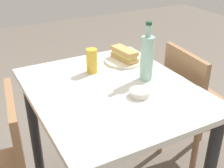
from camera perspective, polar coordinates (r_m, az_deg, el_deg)
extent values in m
cube|color=silver|center=(1.46, 0.00, -1.22)|extent=(0.92, 0.78, 0.03)
cylinder|color=#262628|center=(1.89, -14.90, -8.45)|extent=(0.06, 0.06, 0.73)
cylinder|color=#262628|center=(2.09, 2.71, -3.65)|extent=(0.06, 0.06, 0.73)
cube|color=#936B47|center=(1.98, 17.37, -4.46)|extent=(0.44, 0.44, 0.02)
cube|color=#936B47|center=(1.77, 13.66, -0.02)|extent=(0.38, 0.07, 0.40)
cylinder|color=#936B47|center=(2.31, 17.30, -6.07)|extent=(0.04, 0.04, 0.43)
cylinder|color=#936B47|center=(1.90, 15.54, -14.07)|extent=(0.04, 0.04, 0.43)
cylinder|color=#936B47|center=(2.12, 9.66, -8.38)|extent=(0.04, 0.04, 0.43)
cube|color=#936B47|center=(1.36, -18.01, -9.80)|extent=(0.38, 0.08, 0.40)
cylinder|color=silver|center=(1.74, 2.37, 4.55)|extent=(0.23, 0.23, 0.01)
cube|color=tan|center=(1.74, 2.38, 5.16)|extent=(0.19, 0.09, 0.02)
cube|color=#DBC66B|center=(1.73, 2.40, 5.82)|extent=(0.17, 0.08, 0.02)
cube|color=tan|center=(1.72, 2.41, 6.48)|extent=(0.19, 0.09, 0.02)
cube|color=silver|center=(1.74, 4.66, 4.84)|extent=(0.10, 0.04, 0.00)
cube|color=#59331E|center=(1.80, 2.51, 5.69)|extent=(0.08, 0.03, 0.01)
cylinder|color=#99C6B7|center=(1.50, 6.78, 4.91)|extent=(0.07, 0.07, 0.23)
cylinder|color=#99C6B7|center=(1.45, 7.10, 10.20)|extent=(0.03, 0.03, 0.06)
cylinder|color=#19472D|center=(1.44, 7.18, 11.63)|extent=(0.03, 0.03, 0.02)
cylinder|color=gold|center=(1.59, -3.94, 4.52)|extent=(0.06, 0.06, 0.13)
cylinder|color=silver|center=(1.38, 5.44, -1.73)|extent=(0.10, 0.10, 0.03)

